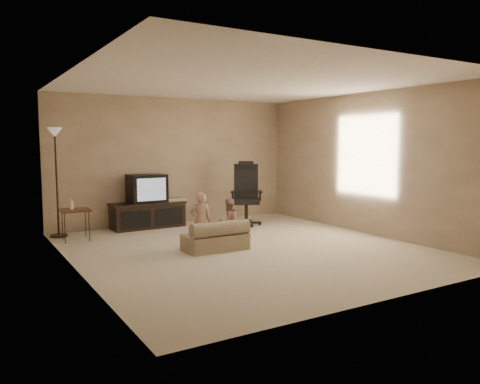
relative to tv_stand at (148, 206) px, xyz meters
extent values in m
plane|color=beige|center=(0.67, -2.49, -0.42)|extent=(5.50, 5.50, 0.00)
plane|color=white|center=(0.67, -2.49, 2.08)|extent=(5.50, 5.50, 0.00)
plane|color=tan|center=(0.67, 0.26, 0.83)|extent=(5.00, 0.00, 5.00)
plane|color=tan|center=(0.67, -5.24, 0.83)|extent=(5.00, 0.00, 5.00)
plane|color=tan|center=(-1.83, -2.49, 0.83)|extent=(0.00, 5.50, 5.50)
plane|color=tan|center=(3.17, -2.49, 0.83)|extent=(0.00, 5.50, 5.50)
cube|color=black|center=(-0.01, 0.00, -0.21)|extent=(1.37, 0.52, 0.44)
cube|color=black|center=(-0.01, 0.00, 0.04)|extent=(1.41, 0.56, 0.04)
cube|color=black|center=(-0.32, -0.26, -0.20)|extent=(0.56, 0.03, 0.33)
cube|color=black|center=(0.32, -0.24, -0.20)|extent=(0.56, 0.03, 0.33)
cube|color=black|center=(-0.01, 0.02, 0.33)|extent=(0.69, 0.50, 0.54)
cube|color=silver|center=(0.00, -0.23, 0.33)|extent=(0.56, 0.02, 0.42)
cube|color=#AFB0B2|center=(0.53, -0.04, 0.09)|extent=(0.39, 0.28, 0.06)
cylinder|color=black|center=(1.74, -0.76, -0.17)|extent=(0.07, 0.07, 0.40)
cube|color=black|center=(1.74, -0.76, 0.05)|extent=(0.68, 0.68, 0.09)
cube|color=black|center=(1.86, -0.55, 0.42)|extent=(0.50, 0.39, 0.70)
cube|color=black|center=(1.86, -0.55, 0.75)|extent=(0.31, 0.23, 0.16)
cube|color=black|center=(1.51, -0.62, 0.24)|extent=(0.20, 0.28, 0.04)
cube|color=black|center=(1.98, -0.89, 0.24)|extent=(0.20, 0.28, 0.04)
cube|color=brown|center=(-1.44, -0.50, 0.08)|extent=(0.50, 0.50, 0.03)
cylinder|color=black|center=(-1.64, -0.68, -0.17)|extent=(0.01, 0.01, 0.52)
cylinder|color=black|center=(-1.27, -0.70, -0.17)|extent=(0.01, 0.01, 0.52)
cylinder|color=black|center=(-1.61, -0.30, -0.17)|extent=(0.01, 0.01, 0.52)
cylinder|color=black|center=(-1.24, -0.33, -0.17)|extent=(0.01, 0.01, 0.52)
cylinder|color=white|center=(-1.48, -0.46, 0.16)|extent=(0.07, 0.07, 0.13)
cone|color=#FDE2A5|center=(-1.48, -0.46, 0.25)|extent=(0.05, 0.05, 0.05)
cylinder|color=black|center=(-1.63, -0.03, -0.41)|extent=(0.29, 0.29, 0.03)
cylinder|color=black|center=(-1.63, -0.03, 0.47)|extent=(0.03, 0.03, 1.77)
cone|color=beige|center=(-1.63, -0.03, 1.37)|extent=(0.25, 0.25, 0.17)
cube|color=tan|center=(0.23, -2.31, -0.30)|extent=(0.94, 0.52, 0.25)
cylinder|color=tan|center=(0.22, -2.48, -0.08)|extent=(0.92, 0.23, 0.22)
imported|color=tan|center=(0.05, -2.18, 0.01)|extent=(0.38, 0.33, 0.87)
imported|color=tan|center=(0.55, -2.16, -0.05)|extent=(0.38, 0.23, 0.75)
camera|label=1|loc=(-3.03, -8.48, 1.19)|focal=35.00mm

